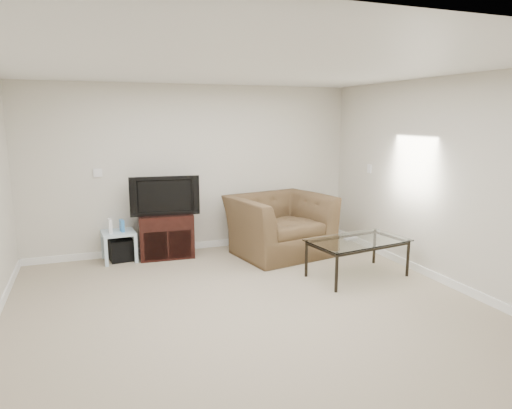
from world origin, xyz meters
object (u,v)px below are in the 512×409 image
object	(u,v)px
side_table	(119,246)
tv_stand	(166,235)
television	(164,195)
recliner	(280,215)
coffee_table	(357,258)
subwoofer	(121,250)

from	to	relation	value
side_table	tv_stand	bearing A→B (deg)	0.00
television	side_table	size ratio (longest dim) A/B	2.04
recliner	coffee_table	xyz separation A→B (m)	(0.54, -1.26, -0.35)
television	recliner	distance (m)	1.71
side_table	coffee_table	bearing A→B (deg)	-31.76
subwoofer	coffee_table	world-z (taller)	coffee_table
side_table	recliner	xyz separation A→B (m)	(2.28, -0.48, 0.38)
television	coffee_table	bearing A→B (deg)	-32.31
side_table	coffee_table	world-z (taller)	coffee_table
television	recliner	size ratio (longest dim) A/B	0.67
recliner	coffee_table	world-z (taller)	recliner
tv_stand	coffee_table	distance (m)	2.77
tv_stand	side_table	xyz separation A→B (m)	(-0.67, 0.00, -0.11)
tv_stand	subwoofer	bearing A→B (deg)	-178.27
tv_stand	coffee_table	bearing A→B (deg)	-35.56
recliner	side_table	bearing A→B (deg)	157.20
coffee_table	recliner	bearing A→B (deg)	113.10
side_table	television	bearing A→B (deg)	-2.75
tv_stand	side_table	distance (m)	0.68
television	coffee_table	world-z (taller)	television
tv_stand	subwoofer	size ratio (longest dim) A/B	2.45
tv_stand	recliner	xyz separation A→B (m)	(1.61, -0.48, 0.27)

